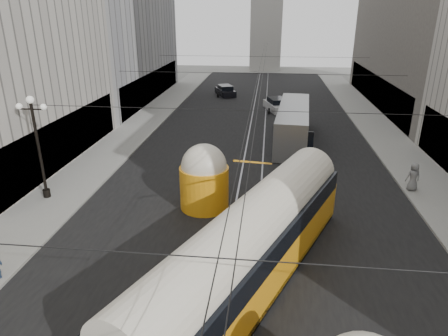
# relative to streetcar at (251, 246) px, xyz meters

# --- Properties ---
(road) EXTENTS (20.00, 85.00, 0.02)m
(road) POSITION_rel_streetcar_xyz_m (-0.50, 21.56, -1.96)
(road) COLOR black
(road) RESTS_ON ground
(sidewalk_left) EXTENTS (4.00, 72.00, 0.15)m
(sidewalk_left) POSITION_rel_streetcar_xyz_m (-12.50, 25.06, -1.89)
(sidewalk_left) COLOR gray
(sidewalk_left) RESTS_ON ground
(sidewalk_right) EXTENTS (4.00, 72.00, 0.15)m
(sidewalk_right) POSITION_rel_streetcar_xyz_m (11.50, 25.06, -1.89)
(sidewalk_right) COLOR gray
(sidewalk_right) RESTS_ON ground
(rail_left) EXTENTS (0.12, 85.00, 0.04)m
(rail_left) POSITION_rel_streetcar_xyz_m (-1.25, 21.56, -1.96)
(rail_left) COLOR gray
(rail_left) RESTS_ON ground
(rail_right) EXTENTS (0.12, 85.00, 0.04)m
(rail_right) POSITION_rel_streetcar_xyz_m (0.25, 21.56, -1.96)
(rail_right) COLOR gray
(rail_right) RESTS_ON ground
(lamppost_left_mid) EXTENTS (1.86, 0.44, 6.37)m
(lamppost_left_mid) POSITION_rel_streetcar_xyz_m (-13.10, 7.06, 1.78)
(lamppost_left_mid) COLOR black
(lamppost_left_mid) RESTS_ON sidewalk_left
(catenary) EXTENTS (25.00, 72.00, 0.23)m
(catenary) POSITION_rel_streetcar_xyz_m (-0.38, 20.55, 3.92)
(catenary) COLOR black
(catenary) RESTS_ON ground
(streetcar) EXTENTS (9.05, 17.03, 4.01)m
(streetcar) POSITION_rel_streetcar_xyz_m (0.00, 0.00, 0.00)
(streetcar) COLOR orange
(streetcar) RESTS_ON ground
(city_bus) EXTENTS (3.64, 12.60, 3.16)m
(city_bus) POSITION_rel_streetcar_xyz_m (2.78, 21.04, -0.23)
(city_bus) COLOR gray
(city_bus) RESTS_ON ground
(sedan_white_far) EXTENTS (3.33, 5.18, 1.52)m
(sedan_white_far) POSITION_rel_streetcar_xyz_m (1.51, 32.76, -1.27)
(sedan_white_far) COLOR white
(sedan_white_far) RESTS_ON ground
(sedan_dark_far) EXTENTS (3.46, 4.88, 1.43)m
(sedan_dark_far) POSITION_rel_streetcar_xyz_m (-5.56, 41.38, -1.31)
(sedan_dark_far) COLOR black
(sedan_dark_far) RESTS_ON ground
(pedestrian_sidewalk_right) EXTENTS (1.01, 0.73, 1.86)m
(pedestrian_sidewalk_right) POSITION_rel_streetcar_xyz_m (10.00, 10.68, -0.88)
(pedestrian_sidewalk_right) COLOR slate
(pedestrian_sidewalk_right) RESTS_ON sidewalk_right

